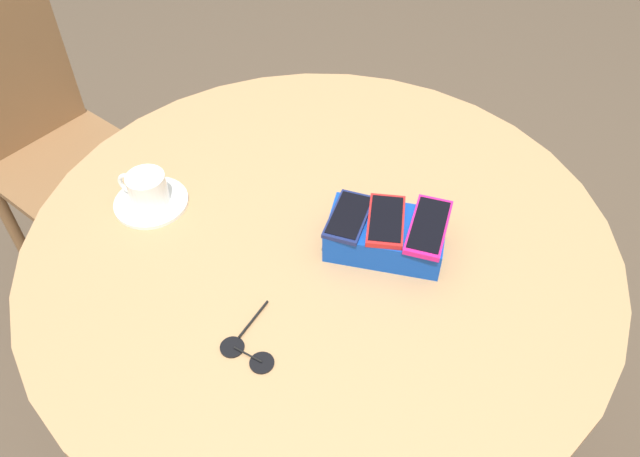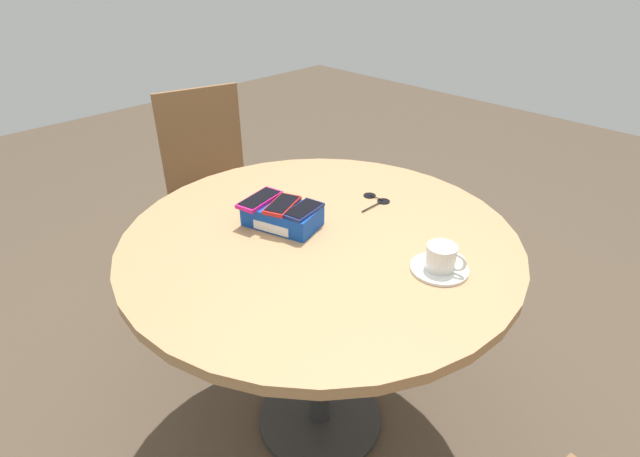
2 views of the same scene
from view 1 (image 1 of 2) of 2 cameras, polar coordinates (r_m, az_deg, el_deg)
The scene contains 10 objects.
ground_plane at distance 1.80m, azimuth -0.00°, elevation -17.51°, with size 8.00×8.00×0.00m, color brown.
round_table at distance 1.25m, azimuth -0.00°, elevation -4.06°, with size 1.10×1.10×0.77m.
phone_box at distance 1.13m, azimuth 6.02°, elevation -0.61°, with size 0.23×0.18×0.06m.
phone_magenta at distance 1.11m, azimuth 9.91°, elevation 0.18°, with size 0.09×0.15×0.01m.
phone_red at distance 1.11m, azimuth 6.05°, elevation 0.74°, with size 0.11×0.14×0.01m.
phone_navy at distance 1.11m, azimuth 2.66°, elevation 1.10°, with size 0.09×0.13×0.01m.
saucer at distance 1.27m, azimuth -15.17°, elevation 2.34°, with size 0.14×0.14×0.01m, color white.
coffee_cup at distance 1.24m, azimuth -15.58°, elevation 3.57°, with size 0.10×0.07×0.06m.
sunglasses at distance 1.01m, azimuth -6.52°, elevation -11.07°, with size 0.09×0.12×0.01m.
chair_far_side at distance 1.96m, azimuth -23.07°, elevation 6.61°, with size 0.44×0.44×0.93m.
Camera 1 is at (-0.39, 0.69, 1.62)m, focal length 35.00 mm.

